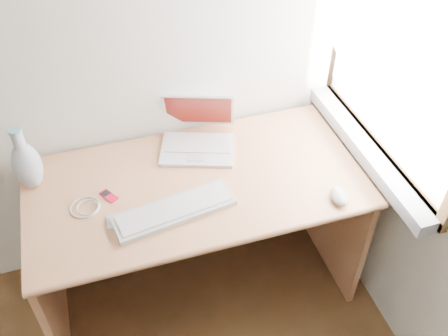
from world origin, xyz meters
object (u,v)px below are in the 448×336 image
object	(u,v)px
external_keyboard	(174,210)
vase	(27,164)
laptop	(194,136)
desk	(192,202)

from	to	relation	value
external_keyboard	vase	distance (m)	0.62
laptop	desk	bearing A→B (deg)	-92.92
vase	laptop	bearing A→B (deg)	4.25
laptop	external_keyboard	bearing A→B (deg)	-96.82
laptop	vase	bearing A→B (deg)	-156.41
vase	desk	bearing A→B (deg)	-7.88
laptop	external_keyboard	world-z (taller)	laptop
desk	laptop	world-z (taller)	laptop
desk	vase	distance (m)	0.73
desk	vase	bearing A→B (deg)	172.12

